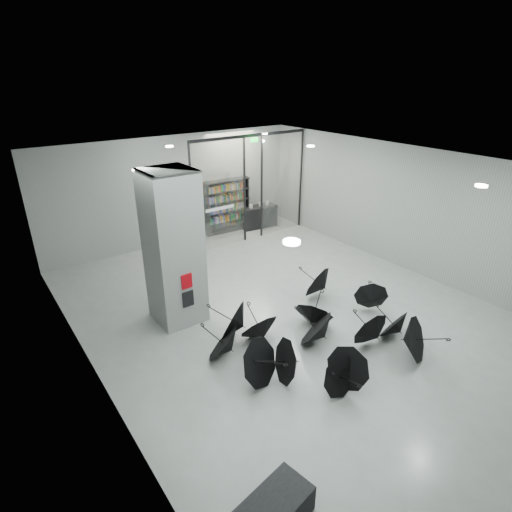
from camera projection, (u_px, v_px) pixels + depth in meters
room at (303, 219)px, 9.83m from camera, size 14.00×14.02×4.01m
column at (173, 249)px, 10.30m from camera, size 1.20×1.20×4.00m
fire_cabinet at (187, 281)px, 10.11m from camera, size 0.28×0.04×0.38m
info_panel at (188, 299)px, 10.32m from camera, size 0.30×0.03×0.42m
exit_sign at (254, 140)px, 14.62m from camera, size 0.30×0.06×0.15m
glass_partition at (251, 184)px, 15.44m from camera, size 5.06×0.08×4.00m
bookshelf at (227, 206)px, 16.65m from camera, size 1.97×0.54×2.15m
shop_counter at (259, 217)px, 17.35m from camera, size 1.57×0.78×0.90m
umbrella_cluster at (316, 336)px, 9.77m from camera, size 5.51×4.44×1.33m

